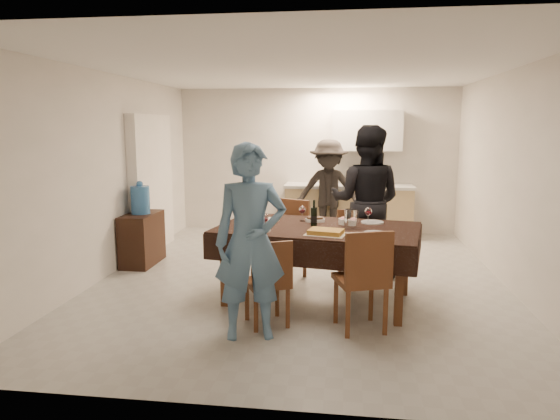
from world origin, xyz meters
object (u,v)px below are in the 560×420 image
Objects in this scene: dining_table at (318,230)px; savoury_tart at (326,232)px; water_jug at (140,200)px; person_near at (251,242)px; water_pitcher at (351,219)px; microwave at (364,176)px; person_kitchen at (328,191)px; person_far at (366,202)px; console at (142,239)px; wine_bottle at (314,213)px.

dining_table is 0.40m from savoury_tart.
water_jug is 0.22× the size of person_near.
dining_table is 5.84× the size of savoury_tart.
water_pitcher is 0.52× the size of savoury_tart.
microwave is at bearing 85.73° from water_pitcher.
microwave is at bearing 89.65° from dining_table.
dining_table is 1.36× the size of person_kitchen.
savoury_tart reaches higher than dining_table.
person_kitchen is at bearing -61.87° from person_far.
water_jug is 0.23× the size of person_kitchen.
microwave is 2.39m from person_far.
dining_table reaches higher than console.
console is 1.44× the size of microwave.
microwave is at bearing -79.00° from person_far.
console is 0.40× the size of person_far.
microwave is at bearing 35.75° from console.
water_pitcher is (2.88, -1.23, 0.03)m from water_jug.
savoury_tart is 0.22× the size of person_near.
water_jug reaches higher than dining_table.
savoury_tart is at bearing -65.54° from dining_table.
water_pitcher is 0.12× the size of person_kitchen.
console is at bearing 10.12° from person_far.
water_jug is 3.88m from microwave.
water_pitcher is 1.12m from person_far.
console is 3.16m from person_kitchen.
person_near is 2.37m from person_far.
person_far is 1.13× the size of person_kitchen.
person_kitchen is (2.54, 1.81, -0.06)m from water_jug.
person_far is (0.20, 1.10, 0.03)m from water_pitcher.
person_near is at bearing -48.31° from water_jug.
water_jug is 0.97× the size of savoury_tart.
wine_bottle is 0.16× the size of person_near.
person_near is at bearing 74.81° from person_far.
person_near is 1.05× the size of person_kitchen.
microwave is 0.28× the size of person_far.
water_pitcher reaches higher than savoury_tart.
person_near reaches higher than console.
person_kitchen is (0.01, 2.99, 0.06)m from dining_table.
microwave is 0.32× the size of person_kitchen.
person_near is 0.92× the size of person_far.
savoury_tart is at bearing 30.91° from person_near.
dining_table is 1.19m from person_near.
wine_bottle is 0.15× the size of person_far.
water_pitcher is at bearing -23.04° from console.
savoury_tart is 0.74× the size of microwave.
dining_table is at bearing -90.12° from person_kitchen.
wine_bottle is 1.38× the size of water_pitcher.
person_kitchen is (-0.60, -0.45, -0.20)m from microwave.
person_near reaches higher than water_pitcher.
wine_bottle is 3.45m from microwave.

